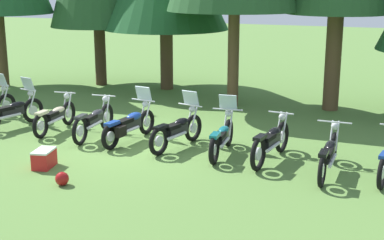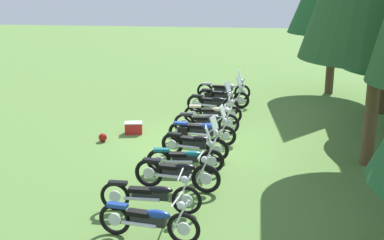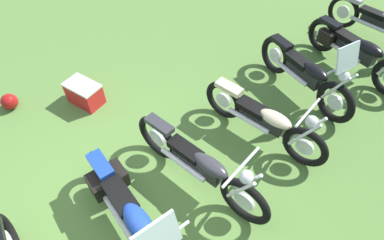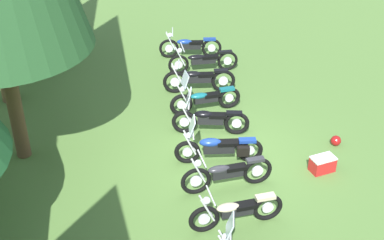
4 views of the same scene
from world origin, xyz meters
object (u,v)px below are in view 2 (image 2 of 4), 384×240
object	(u,v)px
motorcycle_10	(149,220)
dropped_helmet	(103,137)
motorcycle_4	(207,122)
motorcycle_9	(151,195)
motorcycle_7	(186,158)
motorcycle_5	(201,130)
motorcycle_2	(213,103)
motorcycle_3	(213,113)
motorcycle_6	(195,144)
motorcycle_1	(223,96)
motorcycle_8	(178,173)
motorcycle_0	(224,89)
picnic_cooler	(134,128)

from	to	relation	value
motorcycle_10	dropped_helmet	xyz separation A→B (m)	(-6.19, -2.96, -0.30)
motorcycle_4	motorcycle_9	distance (m)	6.26
motorcycle_7	dropped_helmet	bearing A→B (deg)	137.79
motorcycle_5	motorcycle_10	xyz separation A→B (m)	(6.40, -0.33, -0.01)
motorcycle_2	motorcycle_3	size ratio (longest dim) A/B	1.00
motorcycle_6	motorcycle_9	xyz separation A→B (m)	(3.78, -0.54, -0.02)
motorcycle_2	motorcycle_6	world-z (taller)	motorcycle_2
motorcycle_1	motorcycle_8	world-z (taller)	motorcycle_1
motorcycle_2	motorcycle_5	size ratio (longest dim) A/B	0.95
motorcycle_0	dropped_helmet	bearing A→B (deg)	-115.71
motorcycle_4	motorcycle_5	world-z (taller)	motorcycle_5
motorcycle_0	motorcycle_4	size ratio (longest dim) A/B	1.05
motorcycle_4	motorcycle_0	bearing A→B (deg)	82.95
motorcycle_3	motorcycle_5	world-z (taller)	motorcycle_5
motorcycle_0	picnic_cooler	bearing A→B (deg)	-113.77
motorcycle_3	motorcycle_2	bearing A→B (deg)	90.36
motorcycle_8	motorcycle_7	bearing A→B (deg)	94.65
motorcycle_1	motorcycle_7	world-z (taller)	motorcycle_1
motorcycle_6	dropped_helmet	world-z (taller)	motorcycle_6
motorcycle_2	dropped_helmet	size ratio (longest dim) A/B	7.70
motorcycle_8	dropped_helmet	distance (m)	4.77
motorcycle_3	motorcycle_5	bearing A→B (deg)	-98.68
motorcycle_5	motorcycle_6	xyz separation A→B (m)	(1.37, -0.01, 0.00)
motorcycle_7	picnic_cooler	distance (m)	4.15
motorcycle_4	motorcycle_8	size ratio (longest dim) A/B	1.00
motorcycle_2	motorcycle_7	size ratio (longest dim) A/B	0.99
dropped_helmet	motorcycle_4	bearing A→B (deg)	110.90
motorcycle_0	motorcycle_10	bearing A→B (deg)	-89.77
motorcycle_1	motorcycle_6	size ratio (longest dim) A/B	1.06
motorcycle_3	picnic_cooler	xyz separation A→B (m)	(1.56, -2.65, -0.22)
picnic_cooler	dropped_helmet	distance (m)	1.30
motorcycle_10	motorcycle_2	bearing A→B (deg)	95.98
motorcycle_9	picnic_cooler	size ratio (longest dim) A/B	3.56
motorcycle_2	motorcycle_8	size ratio (longest dim) A/B	0.95
dropped_helmet	motorcycle_0	bearing A→B (deg)	151.24
motorcycle_2	motorcycle_8	bearing A→B (deg)	-77.71
motorcycle_9	motorcycle_2	bearing A→B (deg)	86.17
motorcycle_5	motorcycle_9	xyz separation A→B (m)	(5.15, -0.56, -0.02)
motorcycle_2	motorcycle_0	bearing A→B (deg)	98.45
motorcycle_6	motorcycle_3	bearing A→B (deg)	99.88
motorcycle_4	motorcycle_5	size ratio (longest dim) A/B	1.00
motorcycle_1	motorcycle_5	distance (m)	5.06
motorcycle_5	dropped_helmet	xyz separation A→B (m)	(0.20, -3.29, -0.32)
motorcycle_3	picnic_cooler	bearing A→B (deg)	-154.15
motorcycle_1	motorcycle_5	xyz separation A→B (m)	(5.05, -0.32, -0.00)
motorcycle_3	motorcycle_6	world-z (taller)	motorcycle_6
motorcycle_7	motorcycle_6	bearing A→B (deg)	79.78
motorcycle_3	motorcycle_5	xyz separation A→B (m)	(2.38, -0.17, 0.03)
motorcycle_4	motorcycle_6	xyz separation A→B (m)	(2.45, -0.09, 0.01)
motorcycle_4	motorcycle_3	bearing A→B (deg)	81.26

